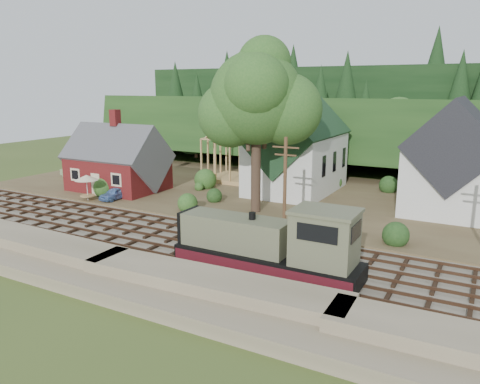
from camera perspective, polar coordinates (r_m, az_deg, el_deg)
The scene contains 17 objects.
ground at distance 37.13m, azimuth -7.94°, elevation -5.91°, with size 140.00×140.00×0.00m, color #384C1E.
embankment at distance 31.21m, azimuth -17.42°, elevation -10.10°, with size 64.00×5.00×1.60m, color #7F7259.
railroad_bed at distance 37.10m, azimuth -7.94°, elevation -5.79°, with size 64.00×11.00×0.16m, color #726B5B.
village_flat at distance 52.05m, azimuth 3.94°, elevation -0.20°, with size 64.00×26.00×0.30m, color brown.
hillside at distance 74.15m, azimuth 11.80°, elevation 3.35°, with size 70.00×28.00×8.00m, color #1E3F19.
ridge at distance 89.42m, azimuth 14.86°, elevation 4.77°, with size 80.00×20.00×12.00m, color black.
depot at distance 54.65m, azimuth -14.67°, elevation 3.31°, with size 10.80×7.41×9.00m.
church at distance 51.89m, azimuth 6.82°, elevation 5.35°, with size 8.40×15.17×13.00m.
farmhouse at distance 47.68m, azimuth 24.62°, elevation 3.23°, with size 8.40×10.80×10.60m.
timber_frame at distance 57.63m, azimuth 0.24°, elevation 4.26°, with size 8.20×6.20×6.99m.
lattice_tower at distance 62.35m, azimuth 2.94°, elevation 11.13°, with size 3.20×3.20×12.12m.
big_tree at distance 42.67m, azimuth 2.27°, elevation 10.62°, with size 10.90×8.40×14.70m.
telegraph_pole_near at distance 36.96m, azimuth 5.50°, elevation 0.90°, with size 2.20×0.28×8.00m.
locomotive at distance 29.21m, azimuth 4.02°, elevation -6.67°, with size 11.88×2.97×4.76m.
car_blue at distance 50.32m, azimuth -14.98°, elevation -0.16°, with size 1.47×3.66×1.25m, color #5C86C5.
car_green at distance 63.76m, azimuth -19.70°, elevation 2.24°, with size 1.42×4.06×1.34m, color #91AC77.
patio_set at distance 50.38m, azimuth -18.21°, elevation 1.55°, with size 2.38×2.38×2.65m.
Camera 1 is at (21.25, -28.05, 11.83)m, focal length 35.00 mm.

